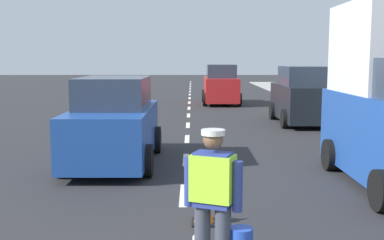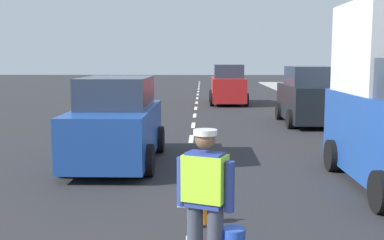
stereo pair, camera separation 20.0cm
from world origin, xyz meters
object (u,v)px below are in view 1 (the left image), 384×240
car_outgoing_far (222,86)px  car_parked_far (304,97)px  road_worker (217,196)px  car_oncoming_lead (116,124)px  traffic_cone_far (205,206)px

car_outgoing_far → car_parked_far: 8.25m
road_worker → car_oncoming_lead: car_oncoming_lead is taller
traffic_cone_far → car_outgoing_far: (1.37, 18.79, 0.71)m
car_outgoing_far → car_oncoming_lead: bearing=-102.9°
car_parked_far → car_oncoming_lead: 9.05m
car_outgoing_far → car_oncoming_lead: size_ratio=0.97×
traffic_cone_far → car_parked_far: car_parked_far is taller
traffic_cone_far → car_parked_far: bearing=70.1°
road_worker → car_outgoing_far: (1.30, 20.54, 0.05)m
road_worker → car_parked_far: car_parked_far is taller
road_worker → traffic_cone_far: road_worker is taller
car_parked_far → traffic_cone_far: bearing=-109.9°
road_worker → car_oncoming_lead: size_ratio=0.40×
road_worker → car_oncoming_lead: 6.23m
road_worker → traffic_cone_far: size_ratio=3.01×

